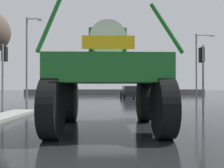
{
  "coord_description": "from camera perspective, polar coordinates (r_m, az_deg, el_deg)",
  "views": [
    {
      "loc": [
        0.14,
        -1.13,
        1.51
      ],
      "look_at": [
        0.01,
        9.94,
        1.6
      ],
      "focal_mm": 37.73,
      "sensor_mm": 36.0,
      "label": 1
    }
  ],
  "objects": [
    {
      "name": "roadside_barrier",
      "position": [
        42.4,
        0.48,
        -1.91
      ],
      "size": [
        32.63,
        0.24,
        0.9
      ],
      "primitive_type": "cube",
      "color": "#59595B",
      "rests_on": "ground"
    },
    {
      "name": "sedan_ahead",
      "position": [
        29.35,
        4.21,
        -2.03
      ],
      "size": [
        2.23,
        4.26,
        1.52
      ],
      "rotation": [
        0.0,
        0.0,
        1.68
      ],
      "color": "black",
      "rests_on": "ground"
    },
    {
      "name": "streetlight_far_right",
      "position": [
        30.18,
        20.09,
        4.99
      ],
      "size": [
        2.24,
        0.24,
        7.78
      ],
      "color": "slate",
      "rests_on": "ground"
    },
    {
      "name": "traffic_signal_near_left",
      "position": [
        14.7,
        -24.69,
        4.64
      ],
      "size": [
        0.24,
        0.54,
        3.85
      ],
      "color": "slate",
      "rests_on": "ground"
    },
    {
      "name": "oversize_sprayer",
      "position": [
        8.48,
        -1.05,
        2.0
      ],
      "size": [
        4.2,
        5.43,
        3.98
      ],
      "rotation": [
        0.0,
        0.0,
        1.61
      ],
      "color": "black",
      "rests_on": "ground"
    },
    {
      "name": "traffic_signal_far_right",
      "position": [
        29.18,
        -14.32,
        1.82
      ],
      "size": [
        0.24,
        0.55,
        3.67
      ],
      "color": "slate",
      "rests_on": "ground"
    },
    {
      "name": "ground_plane",
      "position": [
        19.19,
        0.26,
        -4.99
      ],
      "size": [
        120.0,
        120.0,
        0.0
      ],
      "primitive_type": "plane",
      "color": "black"
    },
    {
      "name": "streetlight_far_left",
      "position": [
        24.81,
        -19.71,
        6.65
      ],
      "size": [
        1.65,
        0.24,
        8.31
      ],
      "color": "slate",
      "rests_on": "ground"
    },
    {
      "name": "traffic_signal_near_right",
      "position": [
        14.16,
        20.97,
        4.59
      ],
      "size": [
        0.24,
        0.54,
        3.77
      ],
      "color": "slate",
      "rests_on": "ground"
    },
    {
      "name": "traffic_signal_far_left",
      "position": [
        29.18,
        -14.33,
        1.22
      ],
      "size": [
        0.24,
        0.55,
        3.25
      ],
      "color": "slate",
      "rests_on": "ground"
    }
  ]
}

